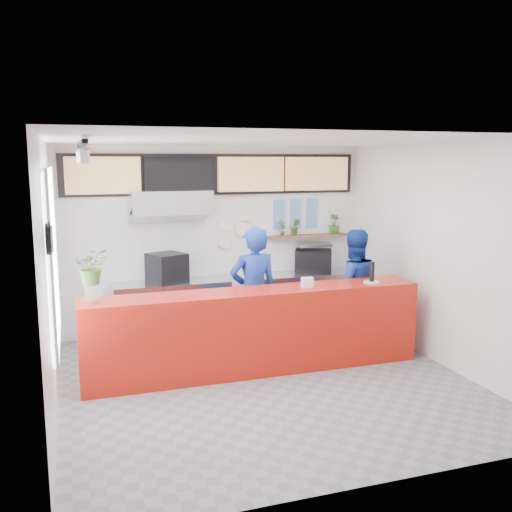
{
  "coord_description": "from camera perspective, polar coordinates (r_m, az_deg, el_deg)",
  "views": [
    {
      "loc": [
        -2.27,
        -6.48,
        2.77
      ],
      "look_at": [
        0.1,
        0.7,
        1.5
      ],
      "focal_mm": 40.0,
      "sensor_mm": 36.0,
      "label": 1
    }
  ],
  "objects": [
    {
      "name": "herb_a",
      "position": [
        9.57,
        2.61,
        2.82
      ],
      "size": [
        0.15,
        0.11,
        0.27
      ],
      "primitive_type": "imported",
      "rotation": [
        0.0,
        0.0,
        0.14
      ],
      "color": "#366122",
      "rests_on": "herb_shelf"
    },
    {
      "name": "menu_board_far_left",
      "position": [
        8.88,
        -15.05,
        7.79
      ],
      "size": [
        1.1,
        0.1,
        0.55
      ],
      "primitive_type": "cube",
      "color": "tan",
      "rests_on": "wall_back"
    },
    {
      "name": "wall_clock_face",
      "position": [
        5.63,
        -19.73,
        1.61
      ],
      "size": [
        0.02,
        0.26,
        0.26
      ],
      "primitive_type": "cylinder",
      "rotation": [
        0.0,
        1.57,
        0.0
      ],
      "color": "white",
      "rests_on": "wall_left"
    },
    {
      "name": "menu_board_mid_left",
      "position": [
        9.02,
        -7.61,
        8.05
      ],
      "size": [
        1.1,
        0.1,
        0.55
      ],
      "primitive_type": "cube",
      "color": "black",
      "rests_on": "wall_back"
    },
    {
      "name": "dec_plate_b",
      "position": [
        9.42,
        -1.36,
        2.71
      ],
      "size": [
        0.24,
        0.03,
        0.24
      ],
      "primitive_type": "cylinder",
      "rotation": [
        1.57,
        0.0,
        0.0
      ],
      "color": "silver",
      "rests_on": "wall_back"
    },
    {
      "name": "espresso_tray",
      "position": [
        9.61,
        5.77,
        1.15
      ],
      "size": [
        0.62,
        0.48,
        0.05
      ],
      "primitive_type": "cube",
      "rotation": [
        0.0,
        0.0,
        -0.18
      ],
      "color": "#AAAEB2",
      "rests_on": "espresso_machine"
    },
    {
      "name": "window_pane",
      "position": [
        6.87,
        -19.69,
        0.0
      ],
      "size": [
        0.04,
        2.2,
        1.9
      ],
      "primitive_type": "cube",
      "color": "silver",
      "rests_on": "wall_left"
    },
    {
      "name": "staff_center",
      "position": [
        7.96,
        -0.23,
        -3.77
      ],
      "size": [
        0.69,
        0.46,
        1.88
      ],
      "primitive_type": "imported",
      "rotation": [
        0.0,
        0.0,
        3.13
      ],
      "color": "navy",
      "rests_on": "ground"
    },
    {
      "name": "photo_frame_b",
      "position": [
        9.72,
        4.0,
        4.97
      ],
      "size": [
        0.2,
        0.02,
        0.25
      ],
      "primitive_type": "cube",
      "color": "#598CBF",
      "rests_on": "wall_back"
    },
    {
      "name": "photo_frame_e",
      "position": [
        9.74,
        3.99,
        3.5
      ],
      "size": [
        0.2,
        0.02,
        0.25
      ],
      "primitive_type": "cube",
      "color": "#598CBF",
      "rests_on": "wall_back"
    },
    {
      "name": "service_counter",
      "position": [
        7.58,
        -0.01,
        -7.5
      ],
      "size": [
        4.5,
        0.6,
        1.1
      ],
      "primitive_type": "cube",
      "color": "#B5190C",
      "rests_on": "ground"
    },
    {
      "name": "glass_vase",
      "position": [
        7.05,
        -15.98,
        -3.55
      ],
      "size": [
        0.22,
        0.22,
        0.24
      ],
      "primitive_type": "cylinder",
      "rotation": [
        0.0,
        0.0,
        -0.12
      ],
      "color": "silver",
      "rests_on": "service_counter"
    },
    {
      "name": "photo_frame_c",
      "position": [
        9.83,
        5.63,
        5.0
      ],
      "size": [
        0.2,
        0.02,
        0.25
      ],
      "primitive_type": "cube",
      "color": "#598CBF",
      "rests_on": "wall_back"
    },
    {
      "name": "wall_clock_rim",
      "position": [
        5.63,
        -20.03,
        1.6
      ],
      "size": [
        0.05,
        0.3,
        0.3
      ],
      "primitive_type": "cylinder",
      "rotation": [
        0.0,
        1.57,
        0.0
      ],
      "color": "black",
      "rests_on": "wall_left"
    },
    {
      "name": "prep_bench",
      "position": [
        9.11,
        -8.4,
        -5.33
      ],
      "size": [
        1.8,
        0.6,
        0.9
      ],
      "primitive_type": "cube",
      "color": "#B2B5BA",
      "rests_on": "ground"
    },
    {
      "name": "soffit",
      "position": [
        9.23,
        -4.06,
        8.15
      ],
      "size": [
        4.8,
        0.04,
        0.65
      ],
      "primitive_type": "cube",
      "color": "black",
      "rests_on": "wall_back"
    },
    {
      "name": "wall_left",
      "position": [
        6.61,
        -19.91,
        -2.13
      ],
      "size": [
        0.0,
        5.0,
        5.0
      ],
      "primitive_type": "plane",
      "rotation": [
        1.57,
        0.0,
        1.57
      ],
      "color": "white",
      "rests_on": "ground"
    },
    {
      "name": "napkin_holder",
      "position": [
        7.63,
        5.16,
        -2.65
      ],
      "size": [
        0.15,
        0.1,
        0.13
      ],
      "primitive_type": "cube",
      "rotation": [
        0.0,
        0.0,
        -0.05
      ],
      "color": "silver",
      "rests_on": "service_counter"
    },
    {
      "name": "staff_right",
      "position": [
        8.65,
        9.65,
        -3.19
      ],
      "size": [
        0.96,
        0.8,
        1.77
      ],
      "primitive_type": "imported",
      "rotation": [
        0.0,
        0.0,
        2.98
      ],
      "color": "navy",
      "rests_on": "ground"
    },
    {
      "name": "herb_b",
      "position": [
        9.66,
        3.95,
        2.93
      ],
      "size": [
        0.19,
        0.18,
        0.28
      ],
      "primitive_type": "imported",
      "rotation": [
        0.0,
        0.0,
        -0.39
      ],
      "color": "#366122",
      "rests_on": "herb_shelf"
    },
    {
      "name": "pepper_mill",
      "position": [
        8.03,
        11.51,
        -1.56
      ],
      "size": [
        0.08,
        0.08,
        0.28
      ],
      "primitive_type": "cylinder",
      "rotation": [
        0.0,
        0.0,
        0.18
      ],
      "color": "black",
      "rests_on": "white_plate"
    },
    {
      "name": "wall_back",
      "position": [
        9.35,
        -4.05,
        1.71
      ],
      "size": [
        5.0,
        0.0,
        5.0
      ],
      "primitive_type": "plane",
      "rotation": [
        1.57,
        0.0,
        0.0
      ],
      "color": "white",
      "rests_on": "ground"
    },
    {
      "name": "menu_board_far_right",
      "position": [
        9.73,
        6.08,
        8.19
      ],
      "size": [
        1.1,
        0.1,
        0.55
      ],
      "primitive_type": "cube",
      "color": "tan",
      "rests_on": "wall_back"
    },
    {
      "name": "track_rail",
      "position": [
        6.49,
        -17.05,
        10.62
      ],
      "size": [
        0.05,
        2.4,
        0.04
      ],
      "primitive_type": "cube",
      "color": "black",
      "rests_on": "ceiling"
    },
    {
      "name": "espresso_machine",
      "position": [
        9.66,
        5.74,
        -0.51
      ],
      "size": [
        0.73,
        0.64,
        0.39
      ],
      "primitive_type": "cube",
      "rotation": [
        0.0,
        0.0,
        -0.43
      ],
      "color": "black",
      "rests_on": "right_bench"
    },
    {
      "name": "hood_lip",
      "position": [
        8.8,
        -8.59,
        4.08
      ],
      "size": [
        1.2,
        0.69,
        0.31
      ],
      "primitive_type": "cube",
      "rotation": [
        -0.35,
        0.0,
        0.0
      ],
      "color": "#B2B5BA",
      "rests_on": "ceiling"
    },
    {
      "name": "window_frame",
      "position": [
        6.87,
        -19.53,
        0.01
      ],
      "size": [
        0.03,
        2.3,
        2.0
      ],
      "primitive_type": "cube",
      "color": "#B2B5BA",
      "rests_on": "wall_left"
    },
    {
      "name": "white_plate",
      "position": [
        8.06,
        11.48,
        -2.56
      ],
      "size": [
        0.26,
        0.26,
        0.02
      ],
      "primitive_type": "cylinder",
      "rotation": [
        0.0,
        0.0,
        0.15
      ],
      "color": "silver",
      "rests_on": "service_counter"
    },
    {
      "name": "ceiling",
      "position": [
        6.87,
        1.06,
        11.44
      ],
      "size": [
        5.0,
        5.0,
        0.0
      ],
      "primitive_type": "plane",
      "rotation": [
        3.14,
        0.0,
        0.0
      ],
      "color": "silver"
    },
    {
      "name": "panini_oven",
      "position": [
        8.95,
        -8.89,
        -1.17
      ],
      "size": [
        0.66,
        0.66,
        0.45
      ],
      "primitive_type": "cube",
      "rotation": [
        0.0,
        0.0,
        0.4
      ],
      "color": "black",
      "rests_on": "prep_bench"
    },
    {
      "name": "herb_d",
      "position": [
        9.95,
        7.82,
        3.21
      ],
      "size": [
        0.21,
        0.2,
        0.34
      ],
      "primitive_type": "imported",
      "rotation": [
        0.0,
        0.0,
        0.17
      ],
      "color": "#366122",
      "rests_on": "herb_shelf"
    },
    {
      "name": "floor",
      "position": [
        7.41,
        0.99,
        -12.43
      ],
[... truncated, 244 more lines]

